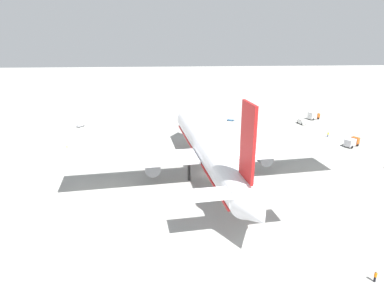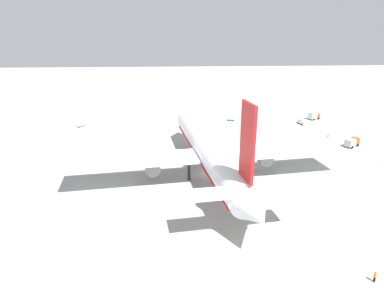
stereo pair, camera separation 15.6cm
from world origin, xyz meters
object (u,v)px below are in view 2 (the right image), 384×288
object	(u,v)px
baggage_cart_2	(80,125)
ground_worker_0	(328,134)
service_van	(302,122)
service_truck_2	(314,116)
traffic_cone_0	(308,145)
service_truck_3	(352,142)
airliner	(209,149)
traffic_cone_2	(67,146)
ground_worker_1	(375,277)
baggage_cart_1	(231,120)

from	to	relation	value
baggage_cart_2	ground_worker_0	world-z (taller)	ground_worker_0
service_van	baggage_cart_2	distance (m)	88.12
service_truck_2	traffic_cone_0	size ratio (longest dim) A/B	10.29
baggage_cart_2	service_truck_3	bearing A→B (deg)	-108.26
airliner	traffic_cone_2	world-z (taller)	airliner
service_truck_3	traffic_cone_0	xyz separation A→B (m)	(2.05, 13.51, -1.26)
ground_worker_1	airliner	bearing A→B (deg)	26.45
ground_worker_0	traffic_cone_2	size ratio (longest dim) A/B	3.24
service_van	traffic_cone_0	size ratio (longest dim) A/B	8.22
airliner	ground_worker_1	xyz separation A→B (m)	(-39.52, -19.67, -6.27)
service_van	traffic_cone_2	xyz separation A→B (m)	(-22.46, 86.18, -0.76)
ground_worker_1	service_truck_3	bearing A→B (deg)	-26.22
service_truck_2	service_van	bearing A→B (deg)	132.32
baggage_cart_2	traffic_cone_0	world-z (taller)	baggage_cart_2
baggage_cart_1	traffic_cone_0	bearing A→B (deg)	-150.43
airliner	baggage_cart_1	bearing A→B (deg)	-16.17
ground_worker_1	traffic_cone_2	size ratio (longest dim) A/B	3.20
baggage_cart_2	ground_worker_1	distance (m)	110.40
service_van	baggage_cart_2	bearing A→B (deg)	88.43
airliner	service_truck_3	size ratio (longest dim) A/B	11.84
service_truck_2	ground_worker_1	bearing A→B (deg)	161.37
ground_worker_1	traffic_cone_2	world-z (taller)	ground_worker_1
ground_worker_0	ground_worker_1	size ratio (longest dim) A/B	1.01
airliner	ground_worker_0	bearing A→B (deg)	-56.73
traffic_cone_2	service_van	bearing A→B (deg)	-75.40
service_van	baggage_cart_1	bearing A→B (deg)	74.73
baggage_cart_1	baggage_cart_2	xyz separation A→B (m)	(-5.10, 60.55, 0.39)
service_truck_2	service_truck_3	xyz separation A→B (m)	(-35.60, 2.81, -0.16)
traffic_cone_0	traffic_cone_2	bearing A→B (deg)	87.18
service_van	baggage_cart_2	size ratio (longest dim) A/B	1.41
service_truck_3	baggage_cart_1	distance (m)	48.54
service_truck_3	ground_worker_1	xyz separation A→B (m)	(-59.09, 29.10, -0.63)
service_van	baggage_cart_2	xyz separation A→B (m)	(2.42, 88.09, -0.38)
baggage_cart_1	traffic_cone_2	size ratio (longest dim) A/B	6.29
service_van	baggage_cart_1	world-z (taller)	service_van
traffic_cone_2	traffic_cone_0	bearing A→B (deg)	-92.82
service_van	traffic_cone_2	bearing A→B (deg)	104.60
baggage_cart_1	service_truck_2	bearing A→B (deg)	-90.42
traffic_cone_0	baggage_cart_1	bearing A→B (deg)	29.57
ground_worker_0	baggage_cart_1	bearing A→B (deg)	50.00
ground_worker_0	service_truck_2	bearing A→B (deg)	-12.40
service_van	ground_worker_1	world-z (taller)	service_van
service_truck_2	service_van	size ratio (longest dim) A/B	1.25
traffic_cone_2	airliner	bearing A→B (deg)	-120.88
ground_worker_1	traffic_cone_2	bearing A→B (deg)	43.76
service_truck_2	airliner	bearing A→B (deg)	136.93
service_truck_3	baggage_cart_2	bearing A→B (deg)	71.74
service_truck_3	traffic_cone_0	size ratio (longest dim) A/B	10.93
ground_worker_1	traffic_cone_0	xyz separation A→B (m)	(61.15, -15.60, -0.62)
baggage_cart_2	service_truck_2	bearing A→B (deg)	-87.12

